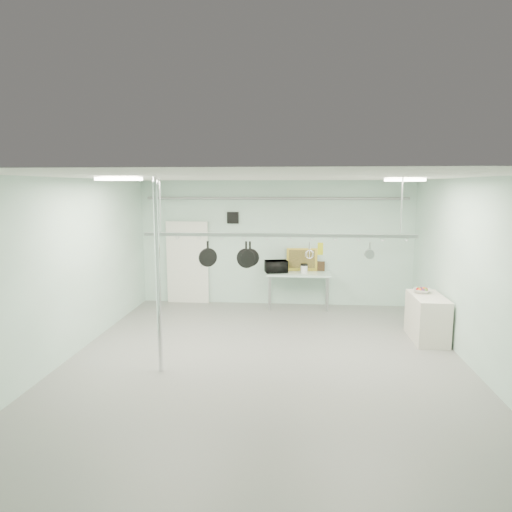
# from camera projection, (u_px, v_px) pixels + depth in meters

# --- Properties ---
(floor) EXTENTS (8.00, 8.00, 0.00)m
(floor) POSITION_uv_depth(u_px,v_px,m) (265.00, 361.00, 8.05)
(floor) COLOR gray
(floor) RESTS_ON ground
(ceiling) EXTENTS (7.00, 8.00, 0.02)m
(ceiling) POSITION_uv_depth(u_px,v_px,m) (266.00, 178.00, 7.57)
(ceiling) COLOR silver
(ceiling) RESTS_ON back_wall
(back_wall) EXTENTS (7.00, 0.02, 3.20)m
(back_wall) POSITION_uv_depth(u_px,v_px,m) (275.00, 243.00, 11.74)
(back_wall) COLOR silver
(back_wall) RESTS_ON floor
(right_wall) EXTENTS (0.02, 8.00, 3.20)m
(right_wall) POSITION_uv_depth(u_px,v_px,m) (476.00, 275.00, 7.52)
(right_wall) COLOR silver
(right_wall) RESTS_ON floor
(door) EXTENTS (1.10, 0.10, 2.20)m
(door) POSITION_uv_depth(u_px,v_px,m) (188.00, 263.00, 11.97)
(door) COLOR silver
(door) RESTS_ON floor
(wall_vent) EXTENTS (0.30, 0.04, 0.30)m
(wall_vent) POSITION_uv_depth(u_px,v_px,m) (233.00, 218.00, 11.72)
(wall_vent) COLOR black
(wall_vent) RESTS_ON back_wall
(conduit_pipe) EXTENTS (6.60, 0.07, 0.07)m
(conduit_pipe) POSITION_uv_depth(u_px,v_px,m) (276.00, 198.00, 11.48)
(conduit_pipe) COLOR gray
(conduit_pipe) RESTS_ON back_wall
(chrome_pole) EXTENTS (0.08, 0.08, 3.20)m
(chrome_pole) POSITION_uv_depth(u_px,v_px,m) (158.00, 277.00, 7.36)
(chrome_pole) COLOR silver
(chrome_pole) RESTS_ON floor
(prep_table) EXTENTS (1.60, 0.70, 0.91)m
(prep_table) POSITION_uv_depth(u_px,v_px,m) (298.00, 276.00, 11.42)
(prep_table) COLOR silver
(prep_table) RESTS_ON floor
(side_cabinet) EXTENTS (0.60, 1.20, 0.90)m
(side_cabinet) POSITION_uv_depth(u_px,v_px,m) (427.00, 318.00, 9.10)
(side_cabinet) COLOR beige
(side_cabinet) RESTS_ON floor
(pot_rack) EXTENTS (4.80, 0.06, 1.00)m
(pot_rack) POSITION_uv_depth(u_px,v_px,m) (278.00, 233.00, 8.00)
(pot_rack) COLOR #B7B7BC
(pot_rack) RESTS_ON ceiling
(light_panel_left) EXTENTS (0.65, 0.30, 0.05)m
(light_panel_left) POSITION_uv_depth(u_px,v_px,m) (119.00, 179.00, 6.97)
(light_panel_left) COLOR white
(light_panel_left) RESTS_ON ceiling
(light_panel_right) EXTENTS (0.65, 0.30, 0.05)m
(light_panel_right) POSITION_uv_depth(u_px,v_px,m) (405.00, 180.00, 7.96)
(light_panel_right) COLOR white
(light_panel_right) RESTS_ON ceiling
(microwave) EXTENTS (0.62, 0.49, 0.30)m
(microwave) POSITION_uv_depth(u_px,v_px,m) (276.00, 266.00, 11.44)
(microwave) COLOR black
(microwave) RESTS_ON prep_table
(coffee_canister) EXTENTS (0.21, 0.21, 0.20)m
(coffee_canister) POSITION_uv_depth(u_px,v_px,m) (304.00, 269.00, 11.31)
(coffee_canister) COLOR silver
(coffee_canister) RESTS_ON prep_table
(painting_large) EXTENTS (0.79, 0.17, 0.58)m
(painting_large) POSITION_uv_depth(u_px,v_px,m) (302.00, 260.00, 11.66)
(painting_large) COLOR gold
(painting_large) RESTS_ON prep_table
(painting_small) EXTENTS (0.30, 0.08, 0.25)m
(painting_small) POSITION_uv_depth(u_px,v_px,m) (319.00, 266.00, 11.64)
(painting_small) COLOR #322111
(painting_small) RESTS_ON prep_table
(fruit_bowl) EXTENTS (0.44, 0.44, 0.08)m
(fruit_bowl) POSITION_uv_depth(u_px,v_px,m) (422.00, 291.00, 9.28)
(fruit_bowl) COLOR silver
(fruit_bowl) RESTS_ON side_cabinet
(skillet_left) EXTENTS (0.33, 0.20, 0.45)m
(skillet_left) POSITION_uv_depth(u_px,v_px,m) (208.00, 253.00, 8.16)
(skillet_left) COLOR black
(skillet_left) RESTS_ON pot_rack
(skillet_mid) EXTENTS (0.36, 0.12, 0.48)m
(skillet_mid) POSITION_uv_depth(u_px,v_px,m) (246.00, 255.00, 8.10)
(skillet_mid) COLOR black
(skillet_mid) RESTS_ON pot_rack
(skillet_right) EXTENTS (0.33, 0.11, 0.46)m
(skillet_right) POSITION_uv_depth(u_px,v_px,m) (250.00, 254.00, 8.09)
(skillet_right) COLOR black
(skillet_right) RESTS_ON pot_rack
(whisk) EXTENTS (0.20, 0.20, 0.29)m
(whisk) POSITION_uv_depth(u_px,v_px,m) (310.00, 250.00, 7.99)
(whisk) COLOR silver
(whisk) RESTS_ON pot_rack
(grater) EXTENTS (0.10, 0.05, 0.23)m
(grater) POSITION_uv_depth(u_px,v_px,m) (320.00, 249.00, 7.97)
(grater) COLOR yellow
(grater) RESTS_ON pot_rack
(saucepan) EXTENTS (0.18, 0.14, 0.30)m
(saucepan) POSITION_uv_depth(u_px,v_px,m) (370.00, 251.00, 7.91)
(saucepan) COLOR silver
(saucepan) RESTS_ON pot_rack
(fruit_cluster) EXTENTS (0.24, 0.24, 0.09)m
(fruit_cluster) POSITION_uv_depth(u_px,v_px,m) (422.00, 289.00, 9.27)
(fruit_cluster) COLOR #9F0E13
(fruit_cluster) RESTS_ON fruit_bowl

